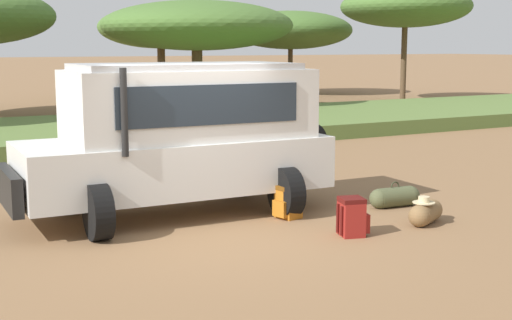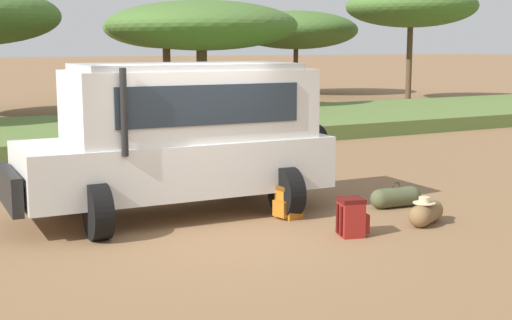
% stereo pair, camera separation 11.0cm
% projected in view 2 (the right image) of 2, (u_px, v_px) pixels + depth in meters
% --- Properties ---
extents(ground_plane, '(320.00, 320.00, 0.00)m').
position_uv_depth(ground_plane, '(211.00, 234.00, 10.40)').
color(ground_plane, olive).
extents(grass_bank, '(120.00, 7.00, 0.44)m').
position_uv_depth(grass_bank, '(46.00, 135.00, 20.06)').
color(grass_bank, '#5B7538').
rests_on(grass_bank, ground_plane).
extents(safari_vehicle, '(5.38, 2.84, 2.44)m').
position_uv_depth(safari_vehicle, '(181.00, 135.00, 11.47)').
color(safari_vehicle, silver).
rests_on(safari_vehicle, ground_plane).
extents(backpack_beside_front_wheel, '(0.45, 0.41, 0.52)m').
position_uv_depth(backpack_beside_front_wheel, '(288.00, 202.00, 11.32)').
color(backpack_beside_front_wheel, '#B26619').
rests_on(backpack_beside_front_wheel, ground_plane).
extents(backpack_cluster_center, '(0.48, 0.44, 0.56)m').
position_uv_depth(backpack_cluster_center, '(352.00, 217.00, 10.25)').
color(backpack_cluster_center, maroon).
rests_on(backpack_cluster_center, ground_plane).
extents(duffel_bag_low_black_case, '(0.80, 0.58, 0.44)m').
position_uv_depth(duffel_bag_low_black_case, '(426.00, 213.00, 10.94)').
color(duffel_bag_low_black_case, brown).
rests_on(duffel_bag_low_black_case, ground_plane).
extents(duffel_bag_soft_canvas, '(0.96, 0.39, 0.44)m').
position_uv_depth(duffel_bag_soft_canvas, '(396.00, 197.00, 12.09)').
color(duffel_bag_soft_canvas, '#4C5133').
rests_on(duffel_bag_soft_canvas, ground_plane).
extents(acacia_tree_centre_back, '(7.41, 8.08, 4.45)m').
position_uv_depth(acacia_tree_centre_back, '(201.00, 26.00, 28.01)').
color(acacia_tree_centre_back, brown).
rests_on(acacia_tree_centre_back, ground_plane).
extents(acacia_tree_right_mid, '(6.22, 6.62, 4.66)m').
position_uv_depth(acacia_tree_right_mid, '(166.00, 27.00, 35.67)').
color(acacia_tree_right_mid, brown).
rests_on(acacia_tree_right_mid, ground_plane).
extents(acacia_tree_far_right, '(7.09, 6.24, 4.59)m').
position_uv_depth(acacia_tree_far_right, '(296.00, 30.00, 39.21)').
color(acacia_tree_far_right, brown).
rests_on(acacia_tree_far_right, ground_plane).
extents(acacia_tree_distant_right, '(6.19, 6.43, 5.55)m').
position_uv_depth(acacia_tree_distant_right, '(411.00, 7.00, 34.22)').
color(acacia_tree_distant_right, brown).
rests_on(acacia_tree_distant_right, ground_plane).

